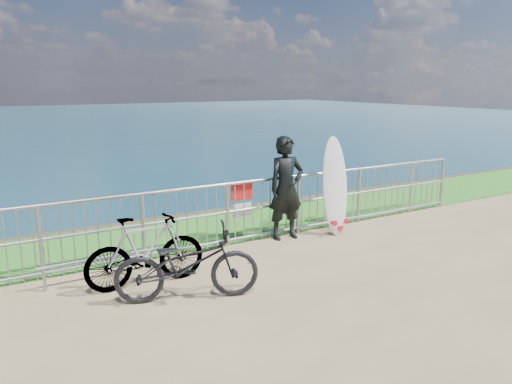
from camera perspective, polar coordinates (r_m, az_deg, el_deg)
grass_strip at (r=9.94m, az=-3.62°, el=-3.86°), size 120.00×120.00×0.00m
railing at (r=8.87m, az=-0.34°, el=-2.04°), size 10.06×0.10×1.13m
surfer at (r=8.98m, az=3.46°, el=0.44°), size 0.71×0.49×1.87m
surfboard at (r=9.40m, az=9.03°, el=0.28°), size 0.58×0.55×1.83m
bicycle_near at (r=6.61m, az=-7.87°, el=-8.13°), size 1.98×1.24×0.98m
bicycle_far at (r=7.14m, az=-12.52°, el=-6.59°), size 1.71×0.54×1.02m
bike_rack at (r=7.56m, az=-17.41°, el=-7.51°), size 1.71×0.05×0.36m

